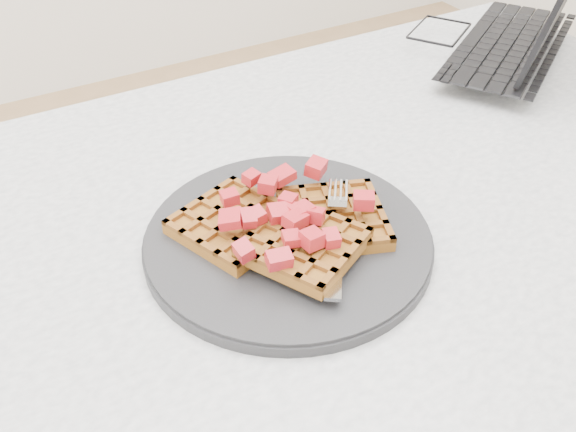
{
  "coord_description": "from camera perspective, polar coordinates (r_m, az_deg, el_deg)",
  "views": [
    {
      "loc": [
        -0.38,
        -0.48,
        1.2
      ],
      "look_at": [
        -0.12,
        -0.03,
        0.79
      ],
      "focal_mm": 40.0,
      "sensor_mm": 36.0,
      "label": 1
    }
  ],
  "objects": [
    {
      "name": "waffles",
      "position": [
        0.67,
        0.18,
        -1.02
      ],
      "size": [
        0.24,
        0.21,
        0.03
      ],
      "color": "#945B1F",
      "rests_on": "plate"
    },
    {
      "name": "plate",
      "position": [
        0.69,
        -0.0,
        -2.1
      ],
      "size": [
        0.31,
        0.31,
        0.02
      ],
      "primitive_type": "cylinder",
      "color": "black",
      "rests_on": "table"
    },
    {
      "name": "strawberry_pile",
      "position": [
        0.66,
        0.0,
        0.96
      ],
      "size": [
        0.15,
        0.15,
        0.02
      ],
      "primitive_type": null,
      "color": "maroon",
      "rests_on": "waffles"
    },
    {
      "name": "table",
      "position": [
        0.84,
        6.14,
        -4.66
      ],
      "size": [
        1.2,
        0.8,
        0.75
      ],
      "color": "silver",
      "rests_on": "ground"
    },
    {
      "name": "fork",
      "position": [
        0.67,
        4.27,
        -1.79
      ],
      "size": [
        0.12,
        0.16,
        0.02
      ],
      "primitive_type": null,
      "rotation": [
        0.0,
        0.0,
        -0.62
      ],
      "color": "silver",
      "rests_on": "plate"
    },
    {
      "name": "laptop",
      "position": [
        1.14,
        17.78,
        15.19
      ],
      "size": [
        0.43,
        0.41,
        0.25
      ],
      "rotation": [
        0.0,
        0.0,
        3.69
      ],
      "color": "black",
      "rests_on": "table"
    }
  ]
}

